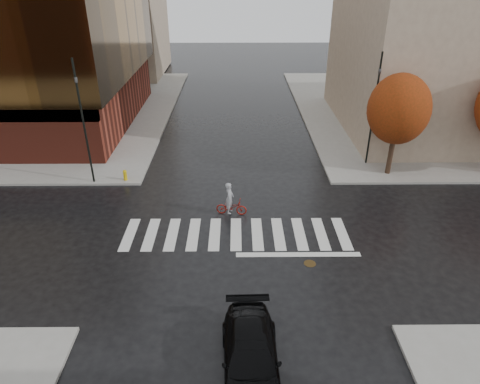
# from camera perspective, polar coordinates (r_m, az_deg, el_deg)

# --- Properties ---
(ground) EXTENTS (120.00, 120.00, 0.00)m
(ground) POSITION_cam_1_polar(r_m,az_deg,el_deg) (21.82, -0.54, -6.35)
(ground) COLOR black
(ground) RESTS_ON ground
(sidewalk_nw) EXTENTS (30.00, 30.00, 0.15)m
(sidewalk_nw) POSITION_cam_1_polar(r_m,az_deg,el_deg) (45.95, -28.15, 9.44)
(sidewalk_nw) COLOR gray
(sidewalk_nw) RESTS_ON ground
(sidewalk_ne) EXTENTS (30.00, 30.00, 0.15)m
(sidewalk_ne) POSITION_cam_1_polar(r_m,az_deg,el_deg) (45.91, 27.10, 9.67)
(sidewalk_ne) COLOR gray
(sidewalk_ne) RESTS_ON ground
(crosswalk) EXTENTS (12.00, 3.00, 0.01)m
(crosswalk) POSITION_cam_1_polar(r_m,az_deg,el_deg) (22.23, -0.54, -5.60)
(crosswalk) COLOR silver
(crosswalk) RESTS_ON ground
(building_ne_tan) EXTENTS (16.00, 16.00, 18.00)m
(building_ne_tan) POSITION_cam_1_polar(r_m,az_deg,el_deg) (38.97, 27.18, 20.71)
(building_ne_tan) COLOR gray
(building_ne_tan) RESTS_ON sidewalk_ne
(tree_ne_a) EXTENTS (3.80, 3.80, 6.50)m
(tree_ne_a) POSITION_cam_1_polar(r_m,az_deg,el_deg) (28.36, 20.41, 10.29)
(tree_ne_a) COLOR black
(tree_ne_a) RESTS_ON sidewalk_ne
(sedan) EXTENTS (2.08, 4.85, 1.39)m
(sedan) POSITION_cam_1_polar(r_m,az_deg,el_deg) (15.41, 1.45, -21.19)
(sedan) COLOR black
(sedan) RESTS_ON ground
(cyclist) EXTENTS (1.77, 0.83, 1.93)m
(cyclist) POSITION_cam_1_polar(r_m,az_deg,el_deg) (23.58, -1.24, -1.57)
(cyclist) COLOR maroon
(cyclist) RESTS_ON ground
(traffic_light_nw) EXTENTS (0.23, 0.20, 7.62)m
(traffic_light_nw) POSITION_cam_1_polar(r_m,az_deg,el_deg) (27.05, -20.31, 9.64)
(traffic_light_nw) COLOR black
(traffic_light_nw) RESTS_ON sidewalk_nw
(traffic_light_ne) EXTENTS (0.16, 0.20, 7.45)m
(traffic_light_ne) POSITION_cam_1_polar(r_m,az_deg,el_deg) (29.50, 17.54, 11.30)
(traffic_light_ne) COLOR black
(traffic_light_ne) RESTS_ON sidewalk_ne
(fire_hydrant) EXTENTS (0.25, 0.25, 0.70)m
(fire_hydrant) POSITION_cam_1_polar(r_m,az_deg,el_deg) (28.09, -15.08, 2.28)
(fire_hydrant) COLOR gold
(fire_hydrant) RESTS_ON sidewalk_nw
(manhole) EXTENTS (0.74, 0.74, 0.01)m
(manhole) POSITION_cam_1_polar(r_m,az_deg,el_deg) (20.49, 9.30, -9.39)
(manhole) COLOR #4C391B
(manhole) RESTS_ON ground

